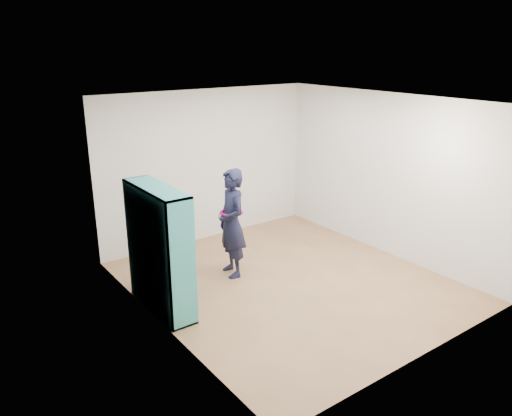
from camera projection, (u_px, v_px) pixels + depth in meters
floor at (289, 282)px, 7.26m from camera, size 4.50×4.50×0.00m
ceiling at (294, 101)px, 6.44m from camera, size 4.50×4.50×0.00m
wall_left at (158, 227)px, 5.73m from camera, size 0.02×4.50×2.60m
wall_right at (388, 175)px, 7.97m from camera, size 0.02×4.50×2.60m
wall_back at (207, 166)px, 8.58m from camera, size 4.00×0.02×2.60m
wall_front at (432, 249)px, 5.12m from camera, size 4.00×0.02×2.60m
bookshelf at (158, 252)px, 6.29m from camera, size 0.36×1.24×1.65m
person at (232, 223)px, 7.27m from camera, size 0.49×0.65×1.62m
smartphone at (220, 216)px, 7.26m from camera, size 0.02×0.11×0.14m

